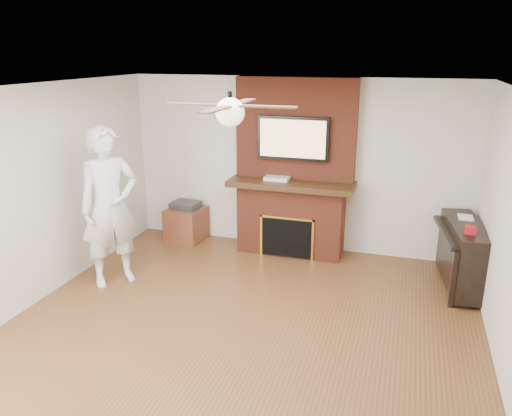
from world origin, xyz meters
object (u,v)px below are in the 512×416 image
(piano, at_px, (463,254))
(person, at_px, (110,207))
(fireplace, at_px, (293,185))
(side_table, at_px, (186,222))

(piano, bearing_deg, person, -172.30)
(fireplace, distance_m, person, 2.55)
(person, xyz_separation_m, piano, (4.20, 1.15, -0.56))
(person, distance_m, piano, 4.39)
(fireplace, bearing_deg, person, -138.35)
(fireplace, xyz_separation_m, side_table, (-1.67, -0.07, -0.71))
(fireplace, height_order, side_table, fireplace)
(person, bearing_deg, fireplace, -8.09)
(side_table, height_order, piano, piano)
(person, height_order, piano, person)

